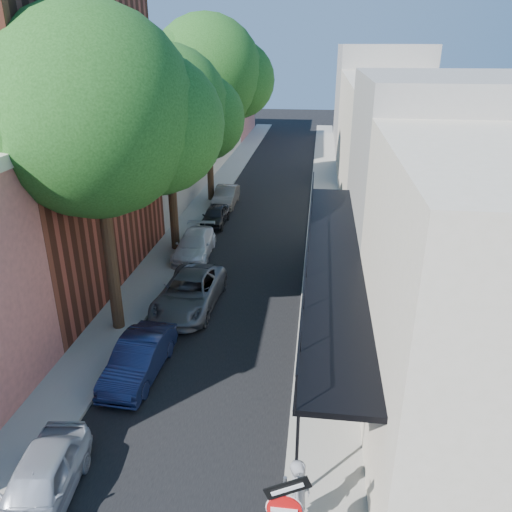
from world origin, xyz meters
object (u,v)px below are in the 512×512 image
(parked_car_f, at_px, (226,196))
(parked_car_c, at_px, (189,292))
(parked_car_a, at_px, (40,484))
(pedestrian, at_px, (299,495))
(oak_mid, at_px, (176,112))
(parked_car_b, at_px, (139,358))
(parked_car_d, at_px, (195,245))
(oak_near, at_px, (109,117))
(oak_far, at_px, (215,74))
(parked_car_e, at_px, (215,216))

(parked_car_f, bearing_deg, parked_car_c, -86.44)
(parked_car_a, bearing_deg, parked_car_f, 83.56)
(parked_car_f, xyz_separation_m, pedestrian, (5.99, -23.82, 0.43))
(oak_mid, height_order, parked_car_b, oak_mid)
(parked_car_d, relative_size, parked_car_f, 1.10)
(pedestrian, bearing_deg, parked_car_f, 23.53)
(parked_car_a, bearing_deg, oak_near, 89.02)
(oak_far, bearing_deg, parked_car_c, -83.18)
(parked_car_c, relative_size, parked_car_d, 1.14)
(pedestrian, bearing_deg, parked_car_c, 36.20)
(oak_near, distance_m, parked_car_c, 7.63)
(parked_car_a, xyz_separation_m, parked_car_d, (0.00, 15.11, -0.01))
(parked_car_e, bearing_deg, oak_far, 99.25)
(oak_mid, xyz_separation_m, parked_car_f, (0.83, 7.84, -6.41))
(oak_far, distance_m, pedestrian, 26.89)
(parked_car_c, distance_m, parked_car_e, 10.18)
(oak_mid, bearing_deg, parked_car_f, 83.97)
(parked_car_b, distance_m, parked_car_c, 4.71)
(oak_near, bearing_deg, parked_car_e, 85.98)
(parked_car_a, xyz_separation_m, parked_car_b, (0.57, 5.14, 0.00))
(parked_car_c, bearing_deg, parked_car_a, -94.14)
(oak_near, height_order, pedestrian, oak_near)
(parked_car_a, relative_size, pedestrian, 1.96)
(parked_car_d, bearing_deg, pedestrian, -70.69)
(parked_car_b, bearing_deg, oak_far, 96.58)
(parked_car_c, relative_size, parked_car_e, 1.46)
(oak_far, relative_size, pedestrian, 6.27)
(parked_car_a, relative_size, parked_car_d, 0.87)
(oak_near, relative_size, parked_car_e, 3.40)
(parked_car_b, distance_m, parked_car_e, 14.82)
(parked_car_b, relative_size, pedestrian, 2.04)
(oak_near, xyz_separation_m, oak_mid, (-0.05, 7.97, -0.82))
(oak_near, xyz_separation_m, parked_car_e, (0.84, 11.89, -7.31))
(oak_far, bearing_deg, oak_near, -90.04)
(oak_far, relative_size, parked_car_d, 2.77)
(oak_mid, bearing_deg, parked_car_d, -48.81)
(oak_near, bearing_deg, oak_mid, 90.37)
(oak_mid, relative_size, parked_car_f, 2.62)
(parked_car_b, relative_size, parked_car_d, 0.90)
(parked_car_b, height_order, pedestrian, pedestrian)
(oak_near, relative_size, parked_car_c, 2.33)
(parked_car_d, bearing_deg, oak_near, -98.67)
(parked_car_a, distance_m, pedestrian, 6.02)
(parked_car_d, distance_m, parked_car_e, 4.85)
(oak_mid, relative_size, parked_car_c, 2.08)
(oak_mid, bearing_deg, pedestrian, -66.89)
(parked_car_e, bearing_deg, oak_near, -93.90)
(parked_car_a, xyz_separation_m, parked_car_c, (1.07, 9.83, 0.05))
(oak_far, height_order, parked_car_a, oak_far)
(parked_car_d, bearing_deg, parked_car_e, 86.75)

